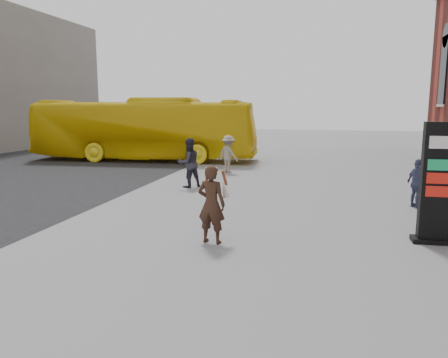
% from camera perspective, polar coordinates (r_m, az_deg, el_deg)
% --- Properties ---
extents(ground, '(100.00, 100.00, 0.00)m').
position_cam_1_polar(ground, '(9.49, 0.57, -9.72)').
color(ground, '#9E9EA3').
extents(info_pylon, '(0.90, 0.46, 2.78)m').
position_cam_1_polar(info_pylon, '(11.00, 25.98, -0.54)').
color(info_pylon, black).
rests_on(info_pylon, ground).
extents(woman, '(0.74, 0.69, 1.81)m').
position_cam_1_polar(woman, '(9.99, -1.63, -3.19)').
color(woman, black).
rests_on(woman, ground).
extents(bus, '(13.04, 3.94, 3.58)m').
position_cam_1_polar(bus, '(25.71, -10.33, 6.40)').
color(bus, yellow).
rests_on(bus, road).
extents(pedestrian_a, '(1.17, 1.17, 1.91)m').
position_cam_1_polar(pedestrian_a, '(16.92, -4.61, 2.12)').
color(pedestrian_a, '#2A2832').
rests_on(pedestrian_a, ground).
extents(pedestrian_b, '(1.31, 1.16, 1.75)m').
position_cam_1_polar(pedestrian_b, '(20.67, 0.58, 3.28)').
color(pedestrian_b, gray).
rests_on(pedestrian_b, ground).
extents(pedestrian_c, '(0.73, 0.96, 1.52)m').
position_cam_1_polar(pedestrian_c, '(14.76, 23.94, -0.53)').
color(pedestrian_c, '#3F476C').
rests_on(pedestrian_c, ground).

